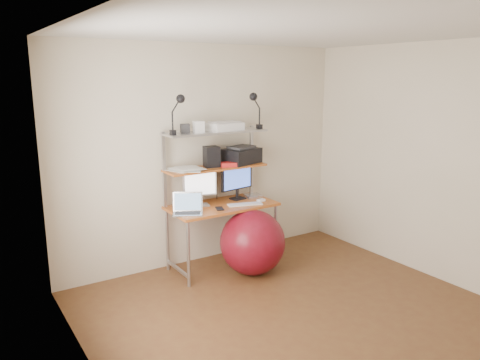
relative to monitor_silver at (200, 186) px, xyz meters
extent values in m
plane|color=brown|center=(0.22, -1.54, -0.97)|extent=(3.60, 3.60, 0.00)
plane|color=silver|center=(0.22, -1.54, 1.53)|extent=(3.60, 3.60, 0.00)
plane|color=beige|center=(0.22, 0.26, 0.28)|extent=(3.60, 0.00, 3.60)
plane|color=beige|center=(-1.58, -1.54, 0.28)|extent=(0.00, 3.60, 3.60)
plane|color=beige|center=(2.02, -1.54, 0.28)|extent=(0.00, 3.60, 3.60)
cube|color=#B65A23|center=(0.22, -0.10, -0.24)|extent=(1.20, 0.60, 0.03)
cylinder|color=#ABABB0|center=(-0.34, -0.36, -0.61)|extent=(0.04, 0.04, 0.71)
cylinder|color=#ABABB0|center=(-0.34, 0.16, -0.61)|extent=(0.04, 0.04, 0.71)
cylinder|color=#ABABB0|center=(0.78, -0.36, -0.61)|extent=(0.04, 0.04, 0.71)
cylinder|color=#ABABB0|center=(0.78, 0.16, -0.61)|extent=(0.04, 0.04, 0.71)
cube|color=#ABABB0|center=(-0.35, 0.16, 0.18)|extent=(0.03, 0.04, 0.84)
cube|color=#ABABB0|center=(0.79, 0.16, 0.18)|extent=(0.03, 0.04, 0.84)
cube|color=#B65A23|center=(0.22, 0.03, 0.17)|extent=(1.18, 0.34, 0.02)
cube|color=#ABABB0|center=(0.22, 0.03, 0.57)|extent=(1.18, 0.34, 0.02)
cube|color=silver|center=(1.07, 0.24, -0.67)|extent=(0.08, 0.01, 0.12)
cube|color=silver|center=(0.00, -0.02, -0.22)|extent=(0.20, 0.17, 0.01)
cylinder|color=silver|center=(0.00, 0.00, -0.16)|extent=(0.03, 0.03, 0.10)
cube|color=silver|center=(0.00, 0.00, 0.03)|extent=(0.38, 0.11, 0.29)
plane|color=white|center=(0.00, -0.02, 0.03)|extent=(0.34, 0.07, 0.34)
cube|color=black|center=(0.50, 0.00, -0.22)|extent=(0.18, 0.15, 0.01)
cylinder|color=black|center=(0.50, 0.02, -0.16)|extent=(0.03, 0.03, 0.10)
cube|color=black|center=(0.50, 0.02, 0.02)|extent=(0.45, 0.09, 0.27)
plane|color=blue|center=(0.50, 0.00, 0.02)|extent=(0.40, 0.06, 0.40)
cube|color=silver|center=(-0.27, -0.23, -0.22)|extent=(0.37, 0.34, 0.01)
cube|color=#2F2F32|center=(-0.27, -0.23, -0.21)|extent=(0.29, 0.24, 0.00)
cube|color=silver|center=(-0.22, -0.13, -0.11)|extent=(0.30, 0.21, 0.20)
plane|color=#688AAE|center=(-0.22, -0.13, -0.11)|extent=(0.28, 0.20, 0.27)
cube|color=silver|center=(0.43, -0.25, -0.22)|extent=(0.40, 0.22, 0.01)
cube|color=silver|center=(0.66, -0.23, -0.21)|extent=(0.09, 0.06, 0.02)
cube|color=silver|center=(0.69, -0.03, -0.21)|extent=(0.21, 0.21, 0.03)
cube|color=black|center=(0.11, -0.25, -0.22)|extent=(0.12, 0.16, 0.01)
cube|color=black|center=(0.58, 0.04, 0.27)|extent=(0.49, 0.40, 0.17)
cube|color=#2F2F32|center=(0.58, 0.04, 0.37)|extent=(0.34, 0.28, 0.03)
cube|color=black|center=(0.18, 0.04, 0.30)|extent=(0.18, 0.18, 0.23)
cube|color=red|center=(0.34, -0.05, 0.21)|extent=(0.20, 0.17, 0.05)
cube|color=silver|center=(0.35, 0.03, 0.63)|extent=(0.40, 0.28, 0.09)
cube|color=silver|center=(0.35, 0.03, 0.68)|extent=(0.34, 0.22, 0.01)
cube|color=silver|center=(-0.01, -0.02, 0.65)|extent=(0.12, 0.11, 0.13)
cube|color=#2F2F32|center=(-0.13, 0.07, 0.63)|extent=(0.12, 0.12, 0.09)
cube|color=black|center=(-0.32, -0.04, 0.61)|extent=(0.05, 0.06, 0.05)
cylinder|color=black|center=(-0.32, -0.04, 0.73)|extent=(0.02, 0.02, 0.18)
sphere|color=black|center=(-0.23, -0.05, 0.95)|extent=(0.09, 0.09, 0.09)
cube|color=black|center=(0.76, -0.05, 0.61)|extent=(0.05, 0.06, 0.05)
cylinder|color=black|center=(0.76, -0.05, 0.73)|extent=(0.02, 0.02, 0.18)
sphere|color=black|center=(0.67, -0.06, 0.95)|extent=(0.09, 0.09, 0.09)
sphere|color=maroon|center=(0.41, -0.44, -0.61)|extent=(0.72, 0.72, 0.72)
cube|color=white|center=(-0.21, 0.05, 0.19)|extent=(0.30, 0.34, 0.00)
cube|color=white|center=(-0.11, -0.02, 0.19)|extent=(0.33, 0.35, 0.00)
cube|color=white|center=(-0.18, 0.07, 0.20)|extent=(0.25, 0.31, 0.00)
cube|color=white|center=(-0.09, 0.01, 0.20)|extent=(0.21, 0.28, 0.00)
cube|color=white|center=(-0.18, 0.03, 0.21)|extent=(0.25, 0.31, 0.00)
cube|color=white|center=(-0.14, 0.00, 0.21)|extent=(0.24, 0.31, 0.00)
camera|label=1|loc=(-2.34, -4.45, 1.18)|focal=35.00mm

